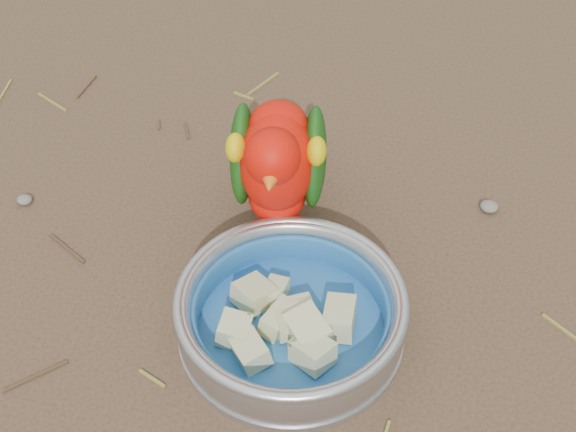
# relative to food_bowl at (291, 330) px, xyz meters

# --- Properties ---
(ground) EXTENTS (60.00, 60.00, 0.00)m
(ground) POSITION_rel_food_bowl_xyz_m (-0.05, -0.01, -0.01)
(ground) COLOR #4F3828
(food_bowl) EXTENTS (0.23, 0.23, 0.02)m
(food_bowl) POSITION_rel_food_bowl_xyz_m (0.00, 0.00, 0.00)
(food_bowl) COLOR #B2B2BA
(food_bowl) RESTS_ON ground
(bowl_wall) EXTENTS (0.23, 0.23, 0.04)m
(bowl_wall) POSITION_rel_food_bowl_xyz_m (0.00, 0.00, 0.03)
(bowl_wall) COLOR #B2B2BA
(bowl_wall) RESTS_ON food_bowl
(fruit_wedges) EXTENTS (0.14, 0.14, 0.03)m
(fruit_wedges) POSITION_rel_food_bowl_xyz_m (0.00, 0.00, 0.02)
(fruit_wedges) COLOR beige
(fruit_wedges) RESTS_ON food_bowl
(lory_parrot) EXTENTS (0.14, 0.24, 0.18)m
(lory_parrot) POSITION_rel_food_bowl_xyz_m (-0.05, 0.15, 0.08)
(lory_parrot) COLOR red
(lory_parrot) RESTS_ON ground
(ground_debris) EXTENTS (0.90, 0.80, 0.01)m
(ground_debris) POSITION_rel_food_bowl_xyz_m (-0.02, 0.03, -0.01)
(ground_debris) COLOR olive
(ground_debris) RESTS_ON ground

